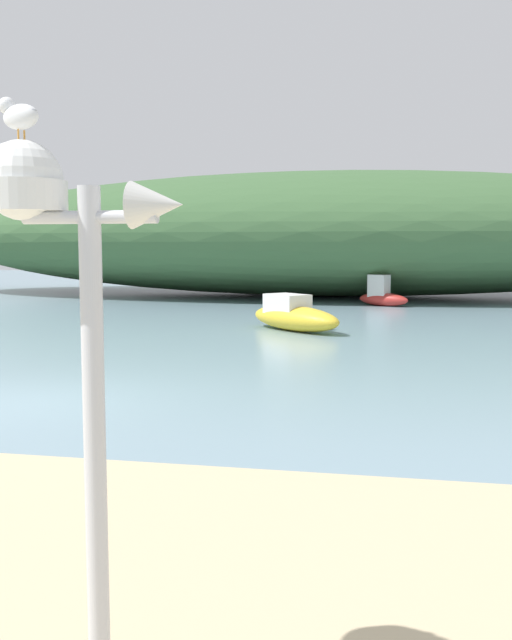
{
  "coord_description": "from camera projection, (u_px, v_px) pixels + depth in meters",
  "views": [
    {
      "loc": [
        6.21,
        -11.14,
        2.66
      ],
      "look_at": [
        3.45,
        2.62,
        1.21
      ],
      "focal_mm": 40.64,
      "sensor_mm": 36.0,
      "label": 1
    }
  ],
  "objects": [
    {
      "name": "motorboat_east_reach",
      "position": [
        382.0,
        295.0,
        31.83
      ],
      "size": [
        2.45,
        1.82,
        1.37
      ],
      "color": "#B72D28",
      "rests_on": "ground"
    },
    {
      "name": "ground_plane",
      "position": [
        28.0,
        402.0,
        12.35
      ],
      "size": [
        120.0,
        120.0,
        0.0
      ],
      "primitive_type": "plane",
      "color": "#7A99A8"
    },
    {
      "name": "motorboat_far_left",
      "position": [
        294.0,
        316.0,
        22.65
      ],
      "size": [
        3.65,
        3.46,
        1.12
      ],
      "color": "gold",
      "rests_on": "ground"
    },
    {
      "name": "seagull_on_radar",
      "position": [
        19.0,
        114.0,
        3.81
      ],
      "size": [
        0.32,
        0.18,
        0.23
      ],
      "color": "orange",
      "rests_on": "mast_structure"
    },
    {
      "name": "mast_structure",
      "position": [
        54.0,
        249.0,
        3.84
      ],
      "size": [
        1.12,
        0.46,
        3.02
      ],
      "color": "silver",
      "rests_on": "beach_sand"
    },
    {
      "name": "distant_hill",
      "position": [
        323.0,
        234.0,
        38.28
      ],
      "size": [
        43.33,
        14.92,
        6.49
      ],
      "primitive_type": "ellipsoid",
      "color": "#3D6038",
      "rests_on": "ground"
    }
  ]
}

